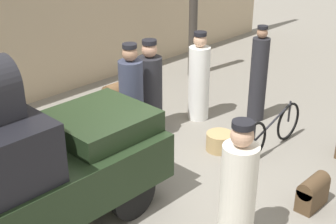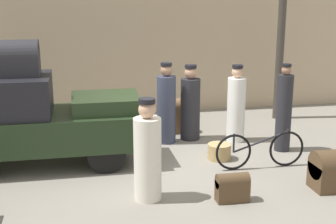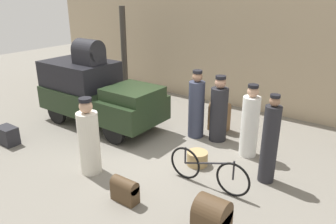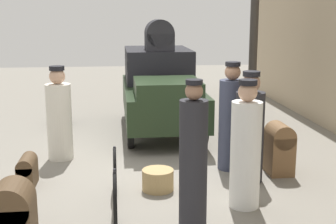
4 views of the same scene
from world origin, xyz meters
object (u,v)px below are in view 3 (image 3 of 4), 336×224
porter_carrying_trunk (196,107)px  trunk_barrel_dark (125,189)px  porter_with_bicycle (270,142)px  truck (96,92)px  conductor_in_dark_uniform (250,124)px  porter_lifting_near_truck (89,140)px  porter_standing_middle (219,112)px  trunk_large_brown (8,135)px  suitcase_small_leather (219,115)px  trunk_wicker_pale (212,217)px  bicycle (208,171)px  wicker_basket (197,158)px  trunk_on_truck_roof (89,53)px

porter_carrying_trunk → trunk_barrel_dark: bearing=-82.1°
porter_with_bicycle → trunk_barrel_dark: size_ratio=3.54×
truck → porter_carrying_trunk: size_ratio=2.06×
porter_with_bicycle → porter_carrying_trunk: bearing=156.1°
truck → conductor_in_dark_uniform: 4.34m
porter_lifting_near_truck → trunk_barrel_dark: porter_lifting_near_truck is taller
porter_standing_middle → porter_carrying_trunk: bearing=-166.4°
trunk_large_brown → suitcase_small_leather: bearing=45.1°
truck → porter_carrying_trunk: (2.74, 0.90, -0.13)m
porter_lifting_near_truck → trunk_wicker_pale: bearing=-4.0°
trunk_wicker_pale → conductor_in_dark_uniform: bearing=102.2°
bicycle → porter_lifting_near_truck: 2.51m
truck → suitcase_small_leather: size_ratio=4.46×
trunk_barrel_dark → truck: bearing=144.1°
wicker_basket → conductor_in_dark_uniform: 1.44m
porter_carrying_trunk → trunk_wicker_pale: bearing=-54.9°
trunk_large_brown → trunk_wicker_pale: size_ratio=0.79×
porter_lifting_near_truck → porter_carrying_trunk: 2.98m
wicker_basket → trunk_barrel_dark: trunk_barrel_dark is taller
porter_standing_middle → trunk_large_brown: 5.32m
trunk_large_brown → porter_standing_middle: bearing=38.6°
conductor_in_dark_uniform → trunk_on_truck_roof: 4.69m
conductor_in_dark_uniform → trunk_on_truck_roof: trunk_on_truck_roof is taller
wicker_basket → suitcase_small_leather: size_ratio=0.56×
truck → porter_lifting_near_truck: 2.72m
wicker_basket → trunk_large_brown: (-4.39, -1.89, 0.07)m
trunk_barrel_dark → trunk_on_truck_roof: (-3.37, 2.30, 1.79)m
conductor_in_dark_uniform → trunk_large_brown: bearing=-149.7°
porter_lifting_near_truck → trunk_large_brown: (-2.71, -0.31, -0.52)m
bicycle → porter_carrying_trunk: porter_carrying_trunk is taller
porter_carrying_trunk → conductor_in_dark_uniform: size_ratio=1.04×
conductor_in_dark_uniform → porter_standing_middle: 1.02m
truck → porter_with_bicycle: porter_with_bicycle is taller
bicycle → wicker_basket: size_ratio=3.80×
porter_standing_middle → trunk_wicker_pale: porter_standing_middle is taller
porter_carrying_trunk → trunk_on_truck_roof: 3.30m
wicker_basket → conductor_in_dark_uniform: conductor_in_dark_uniform is taller
porter_with_bicycle → trunk_large_brown: porter_with_bicycle is taller
truck → trunk_large_brown: size_ratio=6.76×
porter_lifting_near_truck → trunk_barrel_dark: 1.43m
truck → porter_lifting_near_truck: size_ratio=2.22×
truck → trunk_wicker_pale: 5.39m
suitcase_small_leather → trunk_wicker_pale: suitcase_small_leather is taller
suitcase_small_leather → porter_with_bicycle: bearing=-41.3°
trunk_wicker_pale → porter_carrying_trunk: bearing=125.1°
conductor_in_dark_uniform → porter_standing_middle: size_ratio=1.01×
porter_with_bicycle → conductor_in_dark_uniform: porter_with_bicycle is taller
bicycle → porter_lifting_near_truck: size_ratio=1.06×
truck → porter_carrying_trunk: bearing=18.2°
trunk_large_brown → trunk_wicker_pale: bearing=1.0°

